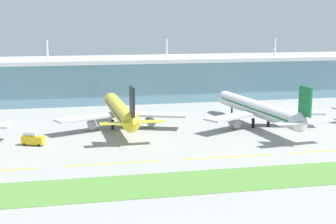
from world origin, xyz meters
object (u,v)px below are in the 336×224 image
(airliner_near_middle, at_px, (121,111))
(fuel_truck, at_px, (32,138))
(baggage_cart, at_px, (35,137))
(airliner_far_middle, at_px, (259,110))

(airliner_near_middle, bearing_deg, fuel_truck, -148.11)
(airliner_near_middle, xyz_separation_m, baggage_cart, (-30.24, -12.17, -5.18))
(airliner_near_middle, bearing_deg, airliner_far_middle, -8.42)
(airliner_far_middle, relative_size, fuel_truck, 8.84)
(airliner_far_middle, height_order, baggage_cart, airliner_far_middle)
(baggage_cart, bearing_deg, airliner_near_middle, 21.92)
(airliner_far_middle, height_order, fuel_truck, airliner_far_middle)
(airliner_far_middle, bearing_deg, baggage_cart, -176.75)
(fuel_truck, bearing_deg, airliner_far_middle, 8.01)
(airliner_near_middle, relative_size, fuel_truck, 7.88)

